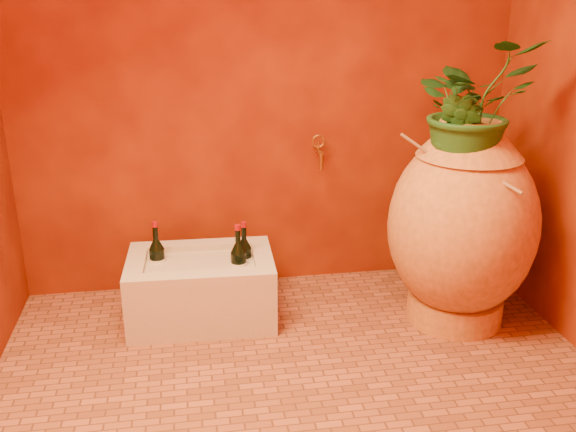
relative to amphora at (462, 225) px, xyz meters
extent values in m
plane|color=#964F31|center=(-0.82, -0.41, -0.48)|extent=(2.50, 2.50, 0.00)
cube|color=#541104|center=(-0.82, 0.59, 0.77)|extent=(2.50, 0.02, 2.50)
cylinder|color=#D5813C|center=(0.00, 0.00, -0.42)|extent=(0.52, 0.52, 0.13)
ellipsoid|color=#D5813C|center=(0.00, 0.00, -0.01)|extent=(0.79, 0.79, 0.85)
cone|color=#D5813C|center=(0.00, 0.00, 0.39)|extent=(0.55, 0.55, 0.13)
torus|color=#D5813C|center=(0.00, 0.00, 0.46)|extent=(0.34, 0.34, 0.05)
cylinder|color=olive|center=(-0.08, -0.05, 0.27)|extent=(0.48, 0.14, 0.34)
cylinder|color=olive|center=(-0.02, -0.12, 0.30)|extent=(0.22, 0.42, 0.12)
cylinder|color=olive|center=(0.10, -0.08, 0.32)|extent=(0.15, 0.35, 0.24)
cube|color=beige|center=(-1.19, 0.21, -0.34)|extent=(0.70, 0.49, 0.29)
cube|color=beige|center=(-1.19, 0.40, -0.18)|extent=(0.68, 0.11, 0.03)
cube|color=beige|center=(-1.19, 0.03, -0.18)|extent=(0.68, 0.11, 0.03)
cube|color=beige|center=(-1.49, 0.21, -0.18)|extent=(0.10, 0.29, 0.03)
cube|color=beige|center=(-0.90, 0.21, -0.18)|extent=(0.10, 0.29, 0.03)
cylinder|color=black|center=(-1.02, 0.16, -0.22)|extent=(0.07, 0.07, 0.17)
cone|color=black|center=(-1.02, 0.16, -0.11)|extent=(0.07, 0.07, 0.05)
cylinder|color=black|center=(-1.02, 0.16, -0.05)|extent=(0.03, 0.03, 0.07)
cylinder|color=#9B0E12|center=(-1.02, 0.16, -0.01)|extent=(0.03, 0.03, 0.02)
cylinder|color=silver|center=(-1.02, 0.16, -0.22)|extent=(0.08, 0.08, 0.08)
cylinder|color=black|center=(-0.98, 0.23, -0.23)|extent=(0.07, 0.07, 0.16)
cone|color=black|center=(-0.98, 0.23, -0.12)|extent=(0.07, 0.07, 0.05)
cylinder|color=black|center=(-0.98, 0.23, -0.07)|extent=(0.02, 0.02, 0.06)
cylinder|color=#9B0E12|center=(-0.98, 0.23, -0.03)|extent=(0.03, 0.03, 0.02)
cylinder|color=silver|center=(-0.98, 0.23, -0.23)|extent=(0.07, 0.07, 0.07)
cylinder|color=black|center=(-1.39, 0.27, -0.22)|extent=(0.07, 0.07, 0.17)
cone|color=black|center=(-1.39, 0.27, -0.11)|extent=(0.07, 0.07, 0.05)
cylinder|color=black|center=(-1.39, 0.27, -0.06)|extent=(0.02, 0.02, 0.07)
cylinder|color=#9B0E12|center=(-1.39, 0.27, -0.01)|extent=(0.03, 0.03, 0.02)
cylinder|color=silver|center=(-1.39, 0.27, -0.22)|extent=(0.08, 0.08, 0.08)
cylinder|color=#9D6B24|center=(-0.57, 0.52, 0.24)|extent=(0.02, 0.14, 0.02)
cylinder|color=#9D6B24|center=(-0.57, 0.45, 0.20)|extent=(0.02, 0.02, 0.08)
torus|color=#9D6B24|center=(-0.57, 0.52, 0.29)|extent=(0.07, 0.01, 0.07)
cylinder|color=#9D6B24|center=(-0.57, 0.52, 0.27)|extent=(0.01, 0.01, 0.05)
imported|color=#1B4B1C|center=(-0.02, -0.01, 0.54)|extent=(0.60, 0.55, 0.58)
imported|color=#1B4B1C|center=(-0.09, -0.06, 0.43)|extent=(0.24, 0.26, 0.38)
camera|label=1|loc=(-1.24, -2.57, 1.04)|focal=40.00mm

